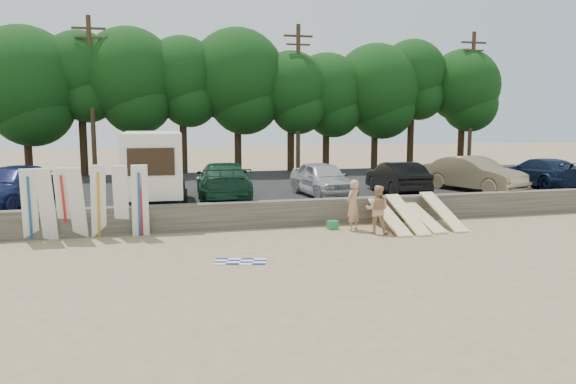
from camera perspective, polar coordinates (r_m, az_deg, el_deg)
name	(u,v)px	position (r m, az deg, el deg)	size (l,w,h in m)	color
ground	(367,239)	(19.49, 8.07, -4.79)	(120.00, 120.00, 0.00)	tan
seawall	(338,211)	(22.13, 5.11, -1.93)	(44.00, 0.50, 1.00)	#6B6356
parking_lot	(289,190)	(29.25, 0.15, 0.15)	(44.00, 14.50, 0.70)	#282828
treeline	(240,81)	(35.64, -4.94, 11.16)	(33.43, 6.39, 8.94)	#382616
utility_poles	(298,96)	(34.85, 1.04, 9.73)	(25.80, 0.26, 9.00)	#473321
box_trailer	(153,164)	(23.24, -13.59, 2.82)	(2.73, 4.60, 2.85)	silver
car_0	(11,186)	(24.07, -26.33, 0.59)	(2.00, 4.96, 1.69)	#171F51
car_1	(223,180)	(24.06, -6.62, 1.18)	(2.19, 5.38, 1.56)	#143827
car_2	(322,179)	(24.72, 3.52, 1.34)	(1.79, 4.44, 1.51)	#B3B4B9
car_3	(397,178)	(25.85, 11.02, 1.42)	(1.54, 4.41, 1.45)	black
car_4	(474,174)	(27.80, 18.38, 1.76)	(1.70, 4.88, 1.61)	#947F5E
car_5	(540,172)	(30.61, 24.21, 1.83)	(2.01, 4.95, 1.44)	black
surfboard_upright_0	(29,205)	(20.55, -24.78, -1.23)	(0.50, 0.06, 2.60)	white
surfboard_upright_1	(47,205)	(20.42, -23.32, -1.19)	(0.50, 0.06, 2.60)	white
surfboard_upright_2	(64,203)	(20.53, -21.80, -1.08)	(0.50, 0.06, 2.60)	white
surfboard_upright_3	(77,204)	(20.32, -20.65, -1.10)	(0.50, 0.06, 2.60)	white
surfboard_upright_4	(98,201)	(20.38, -18.71, -0.90)	(0.50, 0.06, 2.60)	white
surfboard_upright_5	(121,201)	(20.37, -16.61, -0.87)	(0.50, 0.06, 2.60)	white
surfboard_upright_6	(139,201)	(20.11, -14.89, -0.89)	(0.50, 0.06, 2.60)	white
surfboard_upright_7	(141,201)	(20.14, -14.70, -0.86)	(0.50, 0.06, 2.60)	white
surfboard_low_0	(389,216)	(21.19, 10.22, -2.45)	(0.56, 3.00, 0.07)	#FAE59E
surfboard_low_1	(407,214)	(21.44, 12.00, -2.21)	(0.56, 3.00, 0.07)	#FAE59E
surfboard_low_2	(422,216)	(22.02, 13.46, -2.36)	(0.56, 3.00, 0.07)	#FAE59E
surfboard_low_3	(443,211)	(22.34, 15.47, -1.90)	(0.56, 3.00, 0.07)	#FAE59E
beachgoer_a	(353,205)	(20.79, 6.60, -1.33)	(0.69, 0.45, 1.89)	tan
beachgoer_b	(377,210)	(20.32, 9.06, -1.78)	(0.85, 0.66, 1.75)	tan
cooler	(333,225)	(21.06, 4.55, -3.36)	(0.38, 0.30, 0.32)	#268E42
gear_bag	(410,220)	(22.73, 12.30, -2.82)	(0.30, 0.25, 0.22)	orange
beach_towel	(240,261)	(16.47, -4.88, -7.04)	(1.50, 1.50, 0.00)	white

